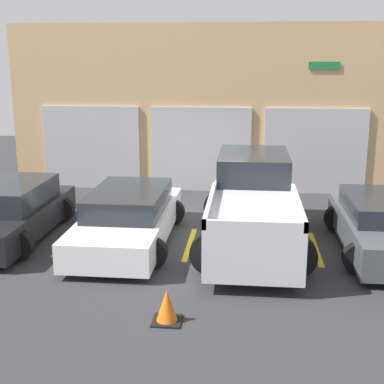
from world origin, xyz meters
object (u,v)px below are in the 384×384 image
Objects in this scene: pickup_truck at (253,205)px; traffic_cone at (167,307)px; sedan_white at (129,218)px; van_right at (10,213)px; sedan_side at (383,226)px.

pickup_truck is 9.73× the size of traffic_cone.
van_right reaches higher than sedan_white.
traffic_cone is (1.44, -3.71, -0.33)m from sedan_white.
pickup_truck is 2.85m from sedan_side.
traffic_cone is at bearing -41.06° from van_right.
van_right reaches higher than traffic_cone.
sedan_side is 8.45m from van_right.
van_right is 7.82× the size of traffic_cone.
sedan_white is 2.82m from van_right.
sedan_side is 1.00× the size of van_right.
pickup_truck is at bearing 5.02° from sedan_white.
pickup_truck is 1.13× the size of sedan_white.
pickup_truck is at bearing 174.81° from sedan_side.
traffic_cone is at bearing -138.50° from sedan_side.
sedan_side is 5.60m from traffic_cone.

